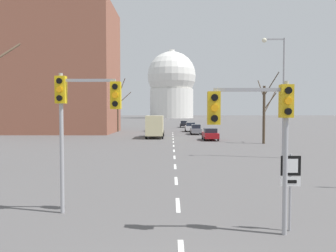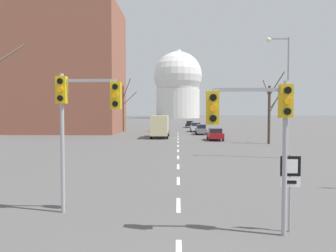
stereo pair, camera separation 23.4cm
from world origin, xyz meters
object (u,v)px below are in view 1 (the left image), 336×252
Objects in this scene: route_sign_post at (290,179)px; sedan_near_right at (152,127)px; sedan_far_right at (184,124)px; traffic_signal_near_left at (80,107)px; sedan_mid_centre at (196,129)px; delivery_truck at (155,126)px; traffic_signal_near_right at (260,119)px; sedan_far_left at (210,134)px; street_lamp_right at (280,86)px; sedan_near_left at (190,127)px.

route_sign_post reaches higher than sedan_near_right.
sedan_near_right is 0.98× the size of sedan_far_right.
traffic_signal_near_left reaches higher than sedan_far_right.
sedan_mid_centre is 0.62× the size of delivery_truck.
route_sign_post is 43.81m from sedan_mid_centre.
traffic_signal_near_right reaches higher than sedan_far_left.
sedan_far_left is at bearing 101.85° from street_lamp_right.
sedan_mid_centre is (0.42, 43.80, -0.76)m from route_sign_post.
delivery_truck is (-5.87, -14.81, 0.83)m from sedan_near_left.
street_lamp_right is 2.11× the size of sedan_near_left.
street_lamp_right is at bearing -78.15° from sedan_far_left.
sedan_far_left is 1.09× the size of sedan_far_right.
sedan_far_right is (-1.01, 24.93, -0.02)m from sedan_mid_centre.
street_lamp_right is 39.64m from sedan_near_right.
sedan_near_left is 7.68m from sedan_mid_centre.
street_lamp_right is 23.65m from delivery_truck.
traffic_signal_near_right is 17.50m from street_lamp_right.
sedan_near_right is at bearing 165.36° from sedan_near_left.
sedan_near_right is at bearing -113.77° from sedan_far_right.
traffic_signal_near_left reaches higher than traffic_signal_near_right.
traffic_signal_near_left is at bearing -91.51° from delivery_truck.
sedan_near_left is at bearing 97.97° from street_lamp_right.
traffic_signal_near_right is 1.16× the size of sedan_near_right.
traffic_signal_near_left is at bearing -105.00° from sedan_far_left.
sedan_far_right is (6.22, 67.02, -2.96)m from traffic_signal_near_left.
sedan_near_left is at bearing 68.39° from delivery_truck.
traffic_signal_near_left is 0.69× the size of delivery_truck.
street_lamp_right is 36.12m from sedan_near_left.
delivery_truck reaches higher than route_sign_post.
street_lamp_right is at bearing 69.90° from traffic_signal_near_right.
sedan_far_left is (8.28, 30.89, -2.99)m from traffic_signal_near_left.
sedan_near_right is at bearing 97.84° from route_sign_post.
sedan_mid_centre is 24.95m from sedan_far_right.
sedan_near_left reaches higher than sedan_far_left.
traffic_signal_near_right is 2.11m from route_sign_post.
sedan_far_right is at bearing 92.32° from sedan_mid_centre.
sedan_far_left is 8.45m from delivery_truck.
sedan_near_right is (-7.35, 53.38, -0.79)m from route_sign_post.
sedan_mid_centre is (7.77, -9.58, 0.03)m from sedan_near_right.
traffic_signal_near_left reaches higher than sedan_near_left.
delivery_truck is at bearing 117.69° from street_lamp_right.
sedan_near_left is (6.79, 49.76, -2.91)m from traffic_signal_near_left.
route_sign_post is at bearing 16.16° from traffic_signal_near_right.
traffic_signal_near_right is at bearing -19.11° from traffic_signal_near_left.
sedan_far_left is 0.60× the size of delivery_truck.
traffic_signal_near_left is 51.76m from sedan_near_right.
street_lamp_right is at bearing -80.74° from sedan_mid_centre.
delivery_truck reaches higher than sedan_near_right.
route_sign_post is at bearing -107.17° from street_lamp_right.
delivery_truck is at bearing -84.99° from sedan_near_right.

